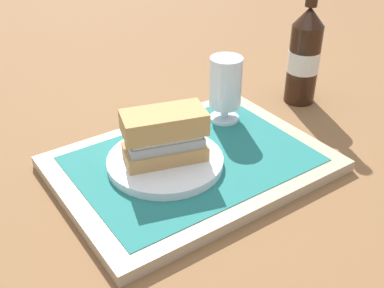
{
  "coord_description": "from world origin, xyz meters",
  "views": [
    {
      "loc": [
        -0.37,
        -0.53,
        0.46
      ],
      "look_at": [
        0.0,
        0.0,
        0.05
      ],
      "focal_mm": 43.77,
      "sensor_mm": 36.0,
      "label": 1
    }
  ],
  "objects_px": {
    "beer_glass": "(225,87)",
    "beer_bottle": "(304,55)",
    "plate": "(165,161)",
    "sandwich": "(166,135)"
  },
  "relations": [
    {
      "from": "beer_glass",
      "to": "beer_bottle",
      "type": "bearing_deg",
      "value": 1.35
    },
    {
      "from": "plate",
      "to": "beer_glass",
      "type": "distance_m",
      "value": 0.2
    },
    {
      "from": "plate",
      "to": "beer_bottle",
      "type": "relative_size",
      "value": 0.71
    },
    {
      "from": "plate",
      "to": "beer_glass",
      "type": "height_order",
      "value": "beer_glass"
    },
    {
      "from": "plate",
      "to": "beer_bottle",
      "type": "distance_m",
      "value": 0.4
    },
    {
      "from": "beer_bottle",
      "to": "sandwich",
      "type": "bearing_deg",
      "value": -169.16
    },
    {
      "from": "plate",
      "to": "beer_bottle",
      "type": "bearing_deg",
      "value": 10.61
    },
    {
      "from": "beer_glass",
      "to": "beer_bottle",
      "type": "relative_size",
      "value": 0.47
    },
    {
      "from": "sandwich",
      "to": "beer_bottle",
      "type": "distance_m",
      "value": 0.39
    },
    {
      "from": "plate",
      "to": "beer_glass",
      "type": "xyz_separation_m",
      "value": [
        0.17,
        0.07,
        0.06
      ]
    }
  ]
}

